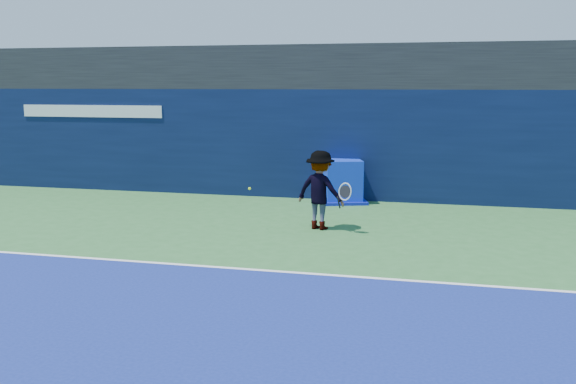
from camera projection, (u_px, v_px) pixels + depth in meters
The scene contains 7 objects.
ground at pixel (181, 336), 8.11m from camera, with size 80.00×80.00×0.00m, color #2F6831.
baseline at pixel (250, 269), 10.98m from camera, with size 24.00×0.10×0.01m, color white.
stadium_band at pixel (334, 68), 18.53m from camera, with size 36.00×3.00×1.20m, color black.
back_wall_assembly at pixel (328, 143), 17.92m from camera, with size 36.00×1.03×3.00m.
equipment_cart at pixel (343, 183), 17.23m from camera, with size 1.51×1.51×1.15m.
tennis_player at pixel (320, 190), 13.96m from camera, with size 1.38×0.96×1.73m.
tennis_ball at pixel (250, 189), 13.83m from camera, with size 0.06×0.06×0.06m.
Camera 1 is at (3.11, -7.16, 3.15)m, focal length 40.00 mm.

